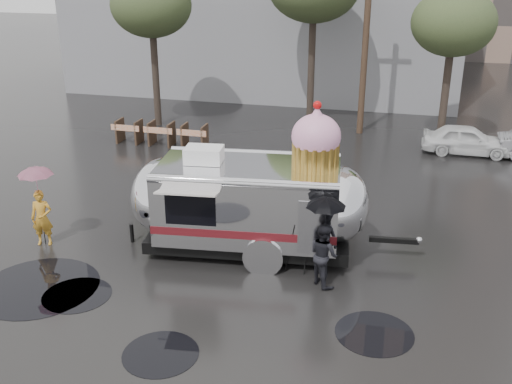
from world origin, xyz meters
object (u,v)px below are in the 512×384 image
(person_left, at_px, (42,218))
(tripod, at_px, (297,240))
(person_right, at_px, (324,254))
(airstream_trailer, at_px, (253,199))

(person_left, height_order, tripod, person_left)
(tripod, bearing_deg, person_left, -172.02)
(person_left, distance_m, person_right, 7.99)
(airstream_trailer, bearing_deg, tripod, -37.46)
(person_left, distance_m, tripod, 7.23)
(person_right, bearing_deg, airstream_trailer, 14.39)
(airstream_trailer, relative_size, person_left, 4.99)
(person_left, xyz_separation_m, person_right, (7.98, -0.20, 0.01))
(airstream_trailer, bearing_deg, person_left, -175.57)
(person_right, xyz_separation_m, tripod, (-0.76, 0.50, 0.05))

